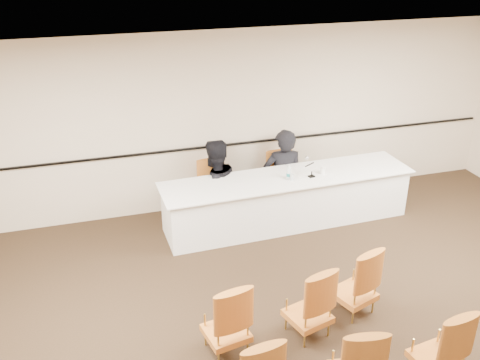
% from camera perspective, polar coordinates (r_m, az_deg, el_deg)
% --- Properties ---
extents(floor, '(10.00, 10.00, 0.00)m').
position_cam_1_polar(floor, '(6.41, 8.72, -18.32)').
color(floor, black).
rests_on(floor, ground).
extents(ceiling, '(10.00, 10.00, 0.00)m').
position_cam_1_polar(ceiling, '(4.88, 11.01, 8.27)').
color(ceiling, white).
rests_on(ceiling, ground).
extents(wall_back, '(10.00, 0.04, 3.00)m').
position_cam_1_polar(wall_back, '(8.90, -1.49, 6.27)').
color(wall_back, beige).
rests_on(wall_back, ground).
extents(wall_rail, '(9.80, 0.04, 0.03)m').
position_cam_1_polar(wall_rail, '(9.00, -1.39, 3.78)').
color(wall_rail, black).
rests_on(wall_rail, wall_back).
extents(panel_table, '(4.12, 1.07, 0.82)m').
position_cam_1_polar(panel_table, '(8.69, 5.07, -2.12)').
color(panel_table, white).
rests_on(panel_table, ground).
extents(panelist_main, '(0.74, 0.53, 1.91)m').
position_cam_1_polar(panelist_main, '(9.23, 4.57, -0.20)').
color(panelist_main, black).
rests_on(panelist_main, ground).
extents(panelist_main_chair, '(0.52, 0.52, 0.95)m').
position_cam_1_polar(panelist_main_chair, '(9.21, 4.57, -0.01)').
color(panelist_main_chair, '#C26F22').
rests_on(panelist_main_chair, ground).
extents(panelist_second, '(1.07, 0.95, 1.84)m').
position_cam_1_polar(panelist_second, '(8.86, -2.74, -1.33)').
color(panelist_second, black).
rests_on(panelist_second, ground).
extents(panelist_second_chair, '(0.52, 0.52, 0.95)m').
position_cam_1_polar(panelist_second_chair, '(8.84, -2.75, -1.08)').
color(panelist_second_chair, '#C26F22').
rests_on(panelist_second_chair, ground).
extents(papers, '(0.35, 0.29, 0.00)m').
position_cam_1_polar(papers, '(8.59, 7.17, 0.48)').
color(papers, white).
rests_on(papers, panel_table).
extents(microphone, '(0.14, 0.23, 0.31)m').
position_cam_1_polar(microphone, '(8.49, 7.69, 1.25)').
color(microphone, black).
rests_on(microphone, panel_table).
extents(water_bottle, '(0.09, 0.09, 0.24)m').
position_cam_1_polar(water_bottle, '(8.41, 5.22, 0.90)').
color(water_bottle, teal).
rests_on(water_bottle, panel_table).
extents(drinking_glass, '(0.07, 0.07, 0.10)m').
position_cam_1_polar(drinking_glass, '(8.38, 5.54, 0.28)').
color(drinking_glass, silver).
rests_on(drinking_glass, panel_table).
extents(coffee_cup, '(0.11, 0.11, 0.13)m').
position_cam_1_polar(coffee_cup, '(8.66, 8.84, 1.04)').
color(coffee_cup, white).
rests_on(coffee_cup, panel_table).
extents(aud_chair_front_left, '(0.58, 0.58, 0.95)m').
position_cam_1_polar(aud_chair_front_left, '(6.13, -1.52, -14.39)').
color(aud_chair_front_left, '#C26F22').
rests_on(aud_chair_front_left, ground).
extents(aud_chair_front_mid, '(0.61, 0.61, 0.95)m').
position_cam_1_polar(aud_chair_front_mid, '(6.41, 7.34, -12.61)').
color(aud_chair_front_mid, '#C26F22').
rests_on(aud_chair_front_mid, ground).
extents(aud_chair_front_right, '(0.63, 0.63, 0.95)m').
position_cam_1_polar(aud_chair_front_right, '(6.84, 12.16, -10.31)').
color(aud_chair_front_right, '#C26F22').
rests_on(aud_chair_front_right, ground).
extents(aud_chair_back_mid, '(0.58, 0.58, 0.95)m').
position_cam_1_polar(aud_chair_back_mid, '(5.76, 12.29, -18.24)').
color(aud_chair_back_mid, '#C26F22').
rests_on(aud_chair_back_mid, ground).
extents(aud_chair_back_right, '(0.56, 0.56, 0.95)m').
position_cam_1_polar(aud_chair_back_right, '(6.18, 20.52, -15.98)').
color(aud_chair_back_right, '#C26F22').
rests_on(aud_chair_back_right, ground).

